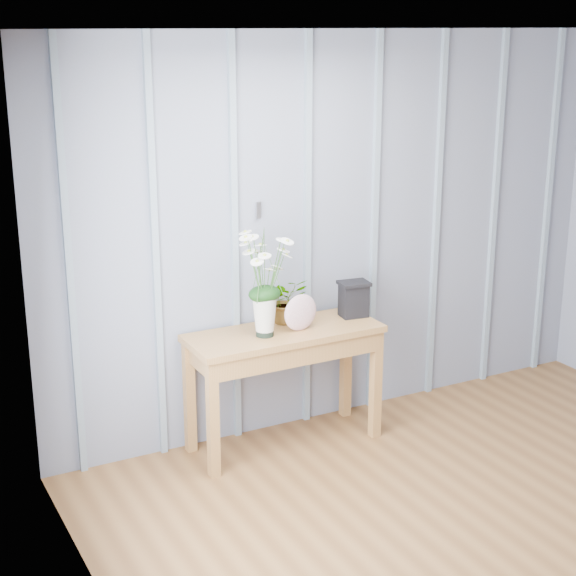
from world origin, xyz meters
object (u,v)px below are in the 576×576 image
daisy_vase (264,267)px  carved_box (354,299)px  sideboard (284,348)px  felt_disc_vessel (300,312)px

daisy_vase → carved_box: 0.73m
sideboard → felt_disc_vessel: bearing=-27.3°
daisy_vase → sideboard: bearing=12.8°
daisy_vase → carved_box: (0.66, 0.07, -0.30)m
felt_disc_vessel → sideboard: bearing=147.8°
felt_disc_vessel → carved_box: (0.43, 0.08, 0.00)m
daisy_vase → felt_disc_vessel: 0.39m
sideboard → carved_box: carved_box is taller
felt_disc_vessel → carved_box: size_ratio=1.00×
daisy_vase → felt_disc_vessel: daisy_vase is taller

